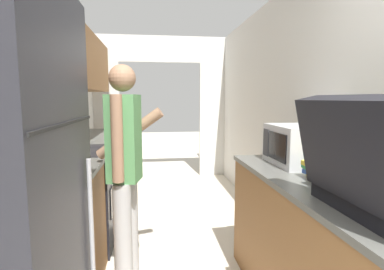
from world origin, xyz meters
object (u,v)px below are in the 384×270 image
range_oven (81,197)px  suitcase (379,176)px  book_stack (329,172)px  person (125,172)px  microwave (300,145)px

range_oven → suitcase: (1.63, -1.83, 0.63)m
range_oven → book_stack: (1.74, -1.32, 0.51)m
suitcase → range_oven: bearing=131.8°
suitcase → book_stack: bearing=78.5°
range_oven → suitcase: size_ratio=1.73×
person → book_stack: 1.36m
range_oven → person: person is taller
range_oven → person: 1.00m
microwave → book_stack: 0.48m
person → microwave: person is taller
range_oven → book_stack: size_ratio=3.50×
person → suitcase: size_ratio=2.69×
person → microwave: bearing=-81.5°
microwave → book_stack: bearing=-96.4°
book_stack → suitcase: bearing=-101.5°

